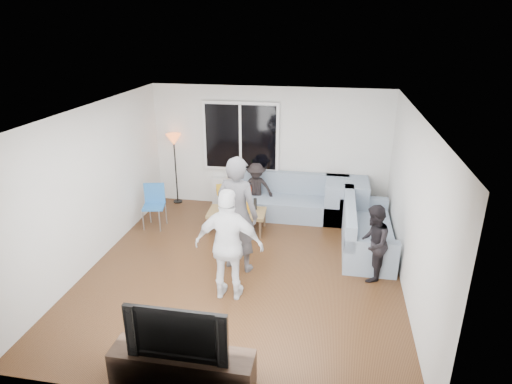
% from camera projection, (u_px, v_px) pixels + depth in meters
% --- Properties ---
extents(floor, '(5.00, 5.50, 0.04)m').
position_uv_depth(floor, '(244.00, 271.00, 7.19)').
color(floor, '#56351C').
rests_on(floor, ground).
extents(ceiling, '(5.00, 5.50, 0.04)m').
position_uv_depth(ceiling, '(242.00, 111.00, 6.23)').
color(ceiling, white).
rests_on(ceiling, ground).
extents(wall_back, '(5.00, 0.04, 2.60)m').
position_uv_depth(wall_back, '(269.00, 149.00, 9.25)').
color(wall_back, silver).
rests_on(wall_back, ground).
extents(wall_front, '(5.00, 0.04, 2.60)m').
position_uv_depth(wall_front, '(183.00, 303.00, 4.17)').
color(wall_front, silver).
rests_on(wall_front, ground).
extents(wall_left, '(0.04, 5.50, 2.60)m').
position_uv_depth(wall_left, '(92.00, 186.00, 7.13)').
color(wall_left, silver).
rests_on(wall_left, ground).
extents(wall_right, '(0.04, 5.50, 2.60)m').
position_uv_depth(wall_right, '(414.00, 208.00, 6.30)').
color(wall_right, silver).
rests_on(wall_right, ground).
extents(window_frame, '(1.62, 0.06, 1.47)m').
position_uv_depth(window_frame, '(241.00, 137.00, 9.19)').
color(window_frame, white).
rests_on(window_frame, wall_back).
extents(window_glass, '(1.50, 0.02, 1.35)m').
position_uv_depth(window_glass, '(240.00, 137.00, 9.15)').
color(window_glass, black).
rests_on(window_glass, window_frame).
extents(window_mullion, '(0.05, 0.03, 1.35)m').
position_uv_depth(window_mullion, '(240.00, 137.00, 9.14)').
color(window_mullion, white).
rests_on(window_mullion, window_frame).
extents(radiator, '(1.30, 0.12, 0.62)m').
position_uv_depth(radiator, '(241.00, 192.00, 9.60)').
color(radiator, silver).
rests_on(radiator, floor).
extents(potted_plant, '(0.25, 0.22, 0.37)m').
position_uv_depth(potted_plant, '(256.00, 172.00, 9.34)').
color(potted_plant, '#2D6A2A').
rests_on(potted_plant, radiator).
extents(vase, '(0.18, 0.18, 0.16)m').
position_uv_depth(vase, '(229.00, 175.00, 9.48)').
color(vase, white).
rests_on(vase, radiator).
extents(sofa_back_section, '(2.30, 0.85, 0.85)m').
position_uv_depth(sofa_back_section, '(292.00, 197.00, 9.02)').
color(sofa_back_section, gray).
rests_on(sofa_back_section, floor).
extents(sofa_right_section, '(2.00, 0.85, 0.85)m').
position_uv_depth(sofa_right_section, '(368.00, 227.00, 7.72)').
color(sofa_right_section, gray).
rests_on(sofa_right_section, floor).
extents(sofa_corner, '(0.85, 0.85, 0.85)m').
position_uv_depth(sofa_corner, '(346.00, 201.00, 8.84)').
color(sofa_corner, gray).
rests_on(sofa_corner, floor).
extents(cushion_yellow, '(0.46, 0.42, 0.14)m').
position_uv_depth(cushion_yellow, '(226.00, 189.00, 9.20)').
color(cushion_yellow, gold).
rests_on(cushion_yellow, sofa_back_section).
extents(cushion_red, '(0.46, 0.43, 0.13)m').
position_uv_depth(cushion_red, '(244.00, 189.00, 9.22)').
color(cushion_red, maroon).
rests_on(cushion_red, sofa_back_section).
extents(coffee_table, '(1.13, 0.65, 0.40)m').
position_uv_depth(coffee_table, '(237.00, 221.00, 8.48)').
color(coffee_table, olive).
rests_on(coffee_table, floor).
extents(pitcher, '(0.17, 0.17, 0.17)m').
position_uv_depth(pitcher, '(230.00, 207.00, 8.39)').
color(pitcher, maroon).
rests_on(pitcher, coffee_table).
extents(side_chair, '(0.48, 0.48, 0.86)m').
position_uv_depth(side_chair, '(154.00, 207.00, 8.53)').
color(side_chair, '#2868B0').
rests_on(side_chair, floor).
extents(floor_lamp, '(0.32, 0.32, 1.56)m').
position_uv_depth(floor_lamp, '(176.00, 169.00, 9.60)').
color(floor_lamp, '#D85E29').
rests_on(floor_lamp, floor).
extents(player_left, '(0.79, 0.62, 1.92)m').
position_uv_depth(player_left, '(237.00, 214.00, 6.92)').
color(player_left, '#4C4C51').
rests_on(player_left, floor).
extents(player_right, '(0.99, 0.42, 1.69)m').
position_uv_depth(player_right, '(229.00, 245.00, 6.20)').
color(player_right, silver).
rests_on(player_right, floor).
extents(spectator_right, '(0.57, 0.68, 1.24)m').
position_uv_depth(spectator_right, '(373.00, 243.00, 6.74)').
color(spectator_right, black).
rests_on(spectator_right, floor).
extents(spectator_back, '(0.75, 0.48, 1.11)m').
position_uv_depth(spectator_back, '(256.00, 189.00, 9.13)').
color(spectator_back, black).
rests_on(spectator_back, floor).
extents(tv_console, '(1.60, 0.40, 0.44)m').
position_uv_depth(tv_console, '(183.00, 368.00, 4.84)').
color(tv_console, '#37261B').
rests_on(tv_console, floor).
extents(television, '(1.12, 0.15, 0.64)m').
position_uv_depth(television, '(180.00, 329.00, 4.65)').
color(television, black).
rests_on(television, tv_console).
extents(bottle_b, '(0.08, 0.08, 0.24)m').
position_uv_depth(bottle_b, '(227.00, 208.00, 8.28)').
color(bottle_b, '#217B16').
rests_on(bottle_b, coffee_table).
extents(bottle_d, '(0.07, 0.07, 0.24)m').
position_uv_depth(bottle_d, '(248.00, 208.00, 8.27)').
color(bottle_d, orange).
rests_on(bottle_d, coffee_table).
extents(bottle_e, '(0.07, 0.07, 0.23)m').
position_uv_depth(bottle_e, '(255.00, 204.00, 8.45)').
color(bottle_e, black).
rests_on(bottle_e, coffee_table).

